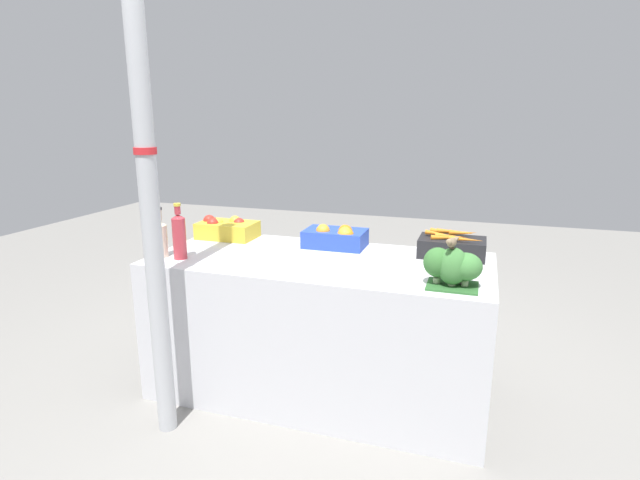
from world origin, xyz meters
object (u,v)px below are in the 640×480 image
at_px(apple_crate, 226,228).
at_px(sparrow_bird, 452,242).
at_px(juice_bottle_ruby, 179,235).
at_px(carrot_crate, 452,246).
at_px(juice_bottle_cloudy, 160,237).
at_px(broccoli_pile, 455,267).
at_px(support_pole, 146,160).
at_px(orange_crate, 337,237).

distance_m(apple_crate, sparrow_bird, 1.48).
height_order(apple_crate, juice_bottle_ruby, juice_bottle_ruby).
bearing_deg(carrot_crate, juice_bottle_cloudy, -161.58).
bearing_deg(broccoli_pile, apple_crate, 160.51).
xyz_separation_m(broccoli_pile, juice_bottle_ruby, (-1.39, 0.00, 0.04)).
relative_size(juice_bottle_cloudy, juice_bottle_ruby, 0.91).
xyz_separation_m(support_pole, juice_bottle_ruby, (-0.09, 0.34, -0.42)).
height_order(apple_crate, orange_crate, orange_crate).
bearing_deg(sparrow_bird, broccoli_pile, 167.19).
distance_m(broccoli_pile, juice_bottle_cloudy, 1.51).
distance_m(juice_bottle_cloudy, sparrow_bird, 1.50).
xyz_separation_m(juice_bottle_cloudy, sparrow_bird, (1.49, -0.04, 0.10)).
xyz_separation_m(apple_crate, juice_bottle_cloudy, (-0.12, -0.49, 0.05)).
height_order(support_pole, carrot_crate, support_pole).
xyz_separation_m(broccoli_pile, sparrow_bird, (-0.02, -0.03, 0.12)).
xyz_separation_m(carrot_crate, sparrow_bird, (0.02, -0.53, 0.15)).
relative_size(apple_crate, juice_bottle_cloudy, 1.29).
bearing_deg(juice_bottle_cloudy, carrot_crate, 18.42).
distance_m(orange_crate, carrot_crate, 0.64).
xyz_separation_m(orange_crate, broccoli_pile, (0.68, -0.48, 0.03)).
bearing_deg(broccoli_pile, juice_bottle_cloudy, 179.86).
relative_size(carrot_crate, sparrow_bird, 2.57).
distance_m(support_pole, juice_bottle_cloudy, 0.59).
bearing_deg(sparrow_bird, support_pole, -62.78).
relative_size(broccoli_pile, juice_bottle_cloudy, 0.95).
bearing_deg(support_pole, juice_bottle_ruby, 105.25).
xyz_separation_m(apple_crate, juice_bottle_ruby, (-0.01, -0.49, 0.07)).
distance_m(orange_crate, sparrow_bird, 0.85).
relative_size(broccoli_pile, juice_bottle_ruby, 0.86).
bearing_deg(sparrow_bird, apple_crate, -97.15).
bearing_deg(carrot_crate, apple_crate, -179.90).
height_order(orange_crate, juice_bottle_cloudy, juice_bottle_cloudy).
relative_size(support_pole, broccoli_pile, 10.30).
height_order(apple_crate, carrot_crate, same).
distance_m(apple_crate, orange_crate, 0.71).
bearing_deg(support_pole, carrot_crate, 33.49).
bearing_deg(carrot_crate, juice_bottle_ruby, -160.10).
distance_m(support_pole, orange_crate, 1.14).
distance_m(apple_crate, carrot_crate, 1.35).
bearing_deg(juice_bottle_cloudy, sparrow_bird, -1.46).
relative_size(support_pole, carrot_crate, 7.59).
relative_size(support_pole, juice_bottle_cloudy, 9.79).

